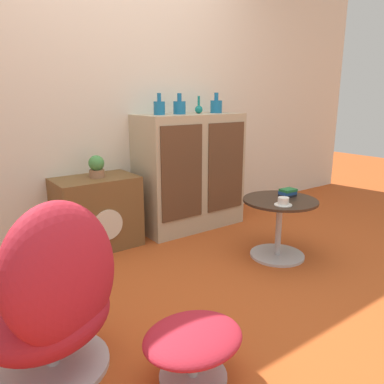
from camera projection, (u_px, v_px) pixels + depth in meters
ground_plane at (221, 295)px, 2.30m from camera, size 12.00×12.00×0.00m
wall_back at (112, 82)px, 3.08m from camera, size 6.40×0.06×2.60m
sideboard at (190, 172)px, 3.41m from camera, size 0.96×0.46×1.03m
tv_console at (97, 213)px, 2.98m from camera, size 0.63×0.41×0.57m
egg_chair at (55, 296)px, 1.57m from camera, size 0.77×0.75×0.81m
ottoman at (193, 342)px, 1.58m from camera, size 0.44×0.38×0.25m
coffee_table at (279, 222)px, 2.79m from camera, size 0.55×0.55×0.45m
vase_leftmost at (159, 107)px, 3.10m from camera, size 0.09×0.09×0.18m
vase_inner_left at (179, 107)px, 3.21m from camera, size 0.11×0.11×0.18m
vase_inner_right at (199, 109)px, 3.34m from camera, size 0.07×0.07×0.15m
vase_rightmost at (216, 106)px, 3.45m from camera, size 0.11×0.11×0.18m
potted_plant at (97, 166)px, 2.90m from camera, size 0.12×0.12×0.17m
teacup at (283, 202)px, 2.60m from camera, size 0.12×0.12×0.06m
book_stack at (288, 193)px, 2.82m from camera, size 0.12×0.10×0.06m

